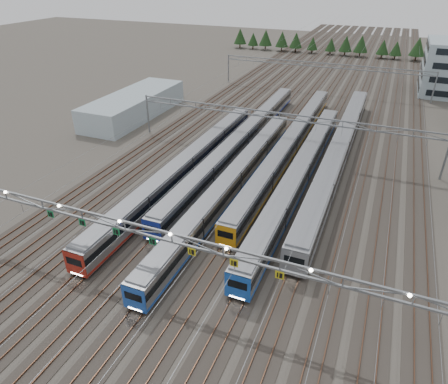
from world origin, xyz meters
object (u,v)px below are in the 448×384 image
at_px(west_shed, 134,105).
at_px(train_d, 290,144).
at_px(train_c, 233,181).
at_px(gantry_near, 171,240).
at_px(gantry_far, 324,69).
at_px(train_e, 300,173).
at_px(train_a, 185,167).
at_px(train_b, 242,140).
at_px(gantry_mid, 279,121).
at_px(train_f, 339,150).

bearing_deg(west_shed, train_d, -10.81).
height_order(train_c, gantry_near, gantry_near).
bearing_deg(gantry_far, west_shed, -134.74).
bearing_deg(train_e, train_a, -164.44).
relative_size(train_b, train_d, 1.02).
relative_size(train_a, gantry_mid, 0.95).
bearing_deg(west_shed, gantry_near, -52.64).
xyz_separation_m(train_b, gantry_near, (6.70, -38.97, 5.05)).
xyz_separation_m(train_c, west_shed, (-34.48, 25.21, 0.54)).
xyz_separation_m(train_a, west_shed, (-25.48, 23.65, 0.46)).
bearing_deg(west_shed, gantry_mid, -12.19).
distance_m(train_d, train_e, 12.06).
bearing_deg(train_c, gantry_far, 87.93).
bearing_deg(train_d, train_a, -129.80).
bearing_deg(train_d, train_b, -169.71).
height_order(train_e, gantry_near, gantry_near).
bearing_deg(train_b, train_c, -74.41).
bearing_deg(train_a, gantry_mid, 54.40).
bearing_deg(gantry_far, gantry_mid, -90.00).
relative_size(train_c, gantry_mid, 0.97).
bearing_deg(train_a, west_shed, 137.14).
height_order(train_a, train_b, train_a).
distance_m(train_f, gantry_mid, 11.98).
relative_size(gantry_mid, gantry_far, 1.00).
xyz_separation_m(train_d, train_e, (4.50, -11.19, 0.08)).
bearing_deg(train_c, gantry_mid, 82.58).
bearing_deg(train_d, train_e, -68.09).
bearing_deg(train_f, train_e, -112.30).
distance_m(train_b, gantry_mid, 8.11).
bearing_deg(gantry_far, train_c, -92.07).
xyz_separation_m(train_e, gantry_far, (-6.75, 55.70, 4.25)).
height_order(train_d, train_e, train_e).
xyz_separation_m(train_c, train_f, (13.50, 17.54, 0.25)).
relative_size(train_a, train_d, 0.84).
distance_m(train_a, train_d, 21.09).
bearing_deg(train_e, west_shed, 156.80).
bearing_deg(train_b, train_d, 10.29).
distance_m(train_e, train_f, 11.86).
distance_m(train_d, train_f, 9.01).
relative_size(train_b, gantry_near, 1.16).
height_order(train_e, train_f, train_f).
xyz_separation_m(train_c, train_d, (4.50, 17.76, 0.02)).
distance_m(train_c, train_e, 11.14).
relative_size(train_b, train_f, 0.97).
height_order(train_f, gantry_near, gantry_near).
bearing_deg(train_d, gantry_near, -93.24).
bearing_deg(gantry_near, train_e, 76.99).
bearing_deg(train_d, gantry_far, 92.89).
distance_m(train_c, train_f, 22.13).
distance_m(train_e, west_shed, 47.31).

